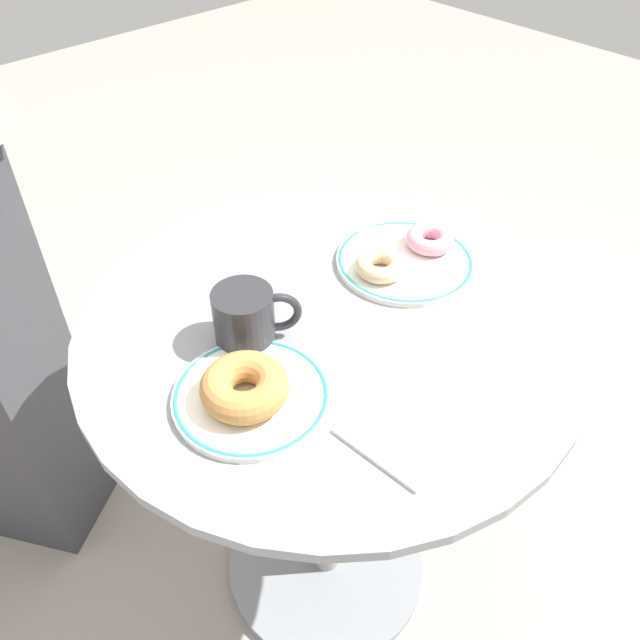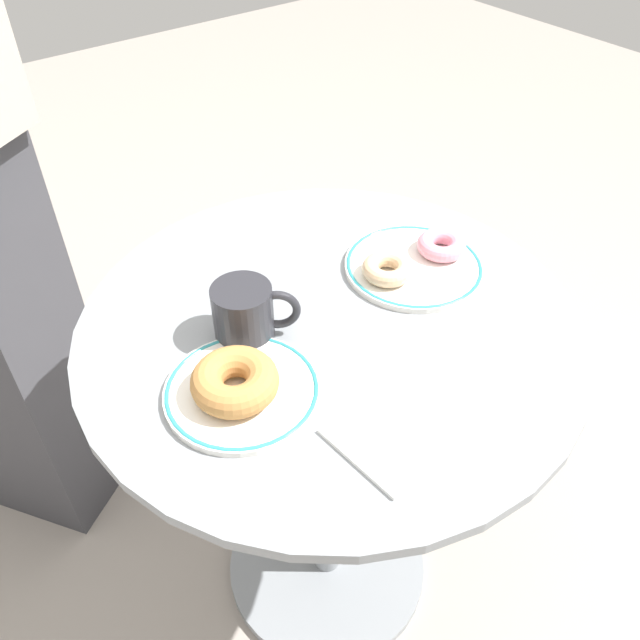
{
  "view_description": "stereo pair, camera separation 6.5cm",
  "coord_description": "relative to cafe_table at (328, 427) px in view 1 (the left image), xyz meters",
  "views": [
    {
      "loc": [
        -0.5,
        -0.52,
        1.41
      ],
      "look_at": [
        -0.02,
        -0.0,
        0.77
      ],
      "focal_mm": 36.33,
      "sensor_mm": 36.0,
      "label": 1
    },
    {
      "loc": [
        -0.45,
        -0.56,
        1.41
      ],
      "look_at": [
        -0.02,
        -0.0,
        0.77
      ],
      "focal_mm": 36.33,
      "sensor_mm": 36.0,
      "label": 2
    }
  ],
  "objects": [
    {
      "name": "ground_plane",
      "position": [
        0.0,
        0.0,
        -0.51
      ],
      "size": [
        7.0,
        7.0,
        0.02
      ],
      "primitive_type": "cube",
      "color": "#9E9389"
    },
    {
      "name": "plate_right",
      "position": [
        0.19,
        0.01,
        0.26
      ],
      "size": [
        0.23,
        0.23,
        0.01
      ],
      "color": "white",
      "rests_on": "cafe_table"
    },
    {
      "name": "donut_glazed",
      "position": [
        0.13,
        0.02,
        0.28
      ],
      "size": [
        0.11,
        0.11,
        0.03
      ],
      "primitive_type": "torus",
      "rotation": [
        0.0,
        0.0,
        2.61
      ],
      "color": "#E0B789",
      "rests_on": "plate_right"
    },
    {
      "name": "donut_pink_frosted",
      "position": [
        0.24,
        0.01,
        0.28
      ],
      "size": [
        0.09,
        0.09,
        0.03
      ],
      "primitive_type": "torus",
      "rotation": [
        0.0,
        0.0,
        1.73
      ],
      "color": "pink",
      "rests_on": "plate_right"
    },
    {
      "name": "donut_old_fashioned",
      "position": [
        -0.19,
        -0.05,
        0.29
      ],
      "size": [
        0.15,
        0.15,
        0.04
      ],
      "primitive_type": "torus",
      "rotation": [
        0.0,
        0.0,
        5.1
      ],
      "color": "#BC7F42",
      "rests_on": "plate_left"
    },
    {
      "name": "paper_napkin",
      "position": [
        -0.08,
        -0.22,
        0.26
      ],
      "size": [
        0.14,
        0.14,
        0.01
      ],
      "primitive_type": "cube",
      "rotation": [
        0.0,
        0.0,
        0.07
      ],
      "color": "white",
      "rests_on": "cafe_table"
    },
    {
      "name": "plate_left",
      "position": [
        -0.19,
        -0.04,
        0.26
      ],
      "size": [
        0.21,
        0.21,
        0.01
      ],
      "color": "white",
      "rests_on": "cafe_table"
    },
    {
      "name": "cafe_table",
      "position": [
        0.0,
        0.0,
        0.0
      ],
      "size": [
        0.76,
        0.76,
        0.76
      ],
      "color": "gray",
      "rests_on": "ground"
    },
    {
      "name": "coffee_mug",
      "position": [
        -0.12,
        0.05,
        0.3
      ],
      "size": [
        0.11,
        0.1,
        0.09
      ],
      "color": "#28282D",
      "rests_on": "cafe_table"
    }
  ]
}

